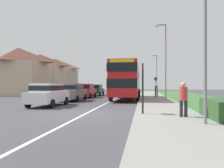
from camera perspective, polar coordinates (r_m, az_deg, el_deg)
The scene contains 18 objects.
ground_plane at distance 11.40m, azimuth -7.29°, elevation -7.97°, with size 120.00×120.00×0.00m, color #424247.
lane_marking_centre at distance 19.19m, azimuth -0.90°, elevation -4.79°, with size 0.14×60.00×0.01m, color silver.
pavement_near_side at distance 17.00m, azimuth 12.19°, elevation -5.19°, with size 3.20×68.00×0.12m, color gray.
grass_verge_seaward at distance 17.82m, azimuth 26.17°, elevation -5.01°, with size 6.00×68.00×0.08m, color #3D6B33.
roadside_hedge at distance 10.33m, azimuth 26.86°, elevation -6.25°, with size 1.10×2.75×0.90m, color #2D5128.
double_decker_bus at distance 22.70m, azimuth 3.85°, elevation 1.33°, with size 2.80×10.33×3.70m.
parked_car_white at distance 16.15m, azimuth -16.54°, elevation -2.45°, with size 1.88×4.22×1.65m.
parked_car_grey at distance 20.79m, azimuth -10.55°, elevation -1.93°, with size 2.00×4.25×1.66m.
parked_car_red at distance 25.68m, azimuth -6.94°, elevation -1.61°, with size 1.87×3.96×1.65m.
parked_car_dark_green at distance 30.43m, azimuth -4.42°, elevation -1.45°, with size 1.97×3.91×1.57m.
pedestrian_at_stop at distance 10.07m, azimuth 18.35°, elevation -3.41°, with size 0.34×0.34×1.67m.
pedestrian_walking_away at distance 25.80m, azimuth 11.60°, elevation -1.44°, with size 0.34×0.34×1.67m.
bus_stop_sign at distance 10.76m, azimuth 8.11°, elevation -0.21°, with size 0.09×0.52×2.60m.
cycle_route_sign at distance 28.32m, azimuth 11.47°, elevation -0.41°, with size 0.44×0.08×2.52m.
street_lamp_near at distance 8.86m, azimuth 22.65°, elevation 15.30°, with size 1.14×0.20×6.74m.
street_lamp_mid at distance 23.11m, azimuth 13.75°, elevation 7.03°, with size 1.14×0.20×7.78m.
street_lamp_far at distance 40.97m, azimuth 11.56°, elevation 3.33°, with size 1.14×0.20×7.02m.
house_terrace_far_side at distance 39.99m, azimuth -18.48°, elevation 2.58°, with size 7.78×19.79×6.93m.
Camera 1 is at (3.01, -10.89, 1.55)m, focal length 34.64 mm.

